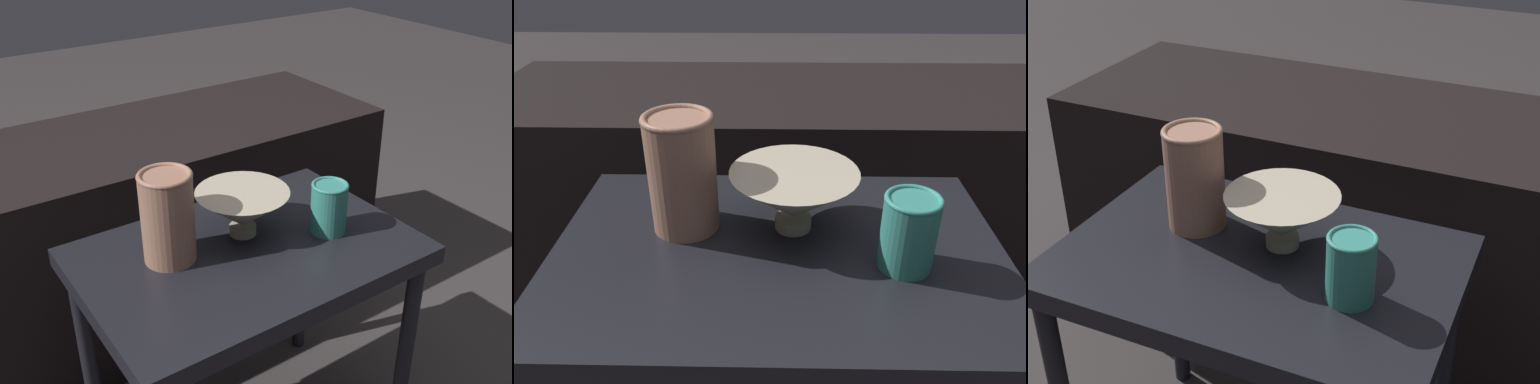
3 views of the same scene
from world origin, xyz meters
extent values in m
cube|color=black|center=(0.00, 0.00, 0.53)|extent=(0.68, 0.46, 0.04)
cylinder|color=black|center=(-0.31, 0.19, 0.26)|extent=(0.04, 0.04, 0.51)
cylinder|color=black|center=(0.31, 0.19, 0.26)|extent=(0.04, 0.04, 0.51)
cube|color=black|center=(0.00, 0.58, 0.30)|extent=(1.45, 0.50, 0.60)
cylinder|color=#B2A88E|center=(0.02, 0.05, 0.56)|extent=(0.06, 0.06, 0.02)
cone|color=#B2A88E|center=(0.02, 0.05, 0.61)|extent=(0.20, 0.20, 0.08)
cylinder|color=#996B56|center=(-0.15, 0.06, 0.64)|extent=(0.10, 0.10, 0.18)
torus|color=#996B56|center=(-0.15, 0.06, 0.74)|extent=(0.11, 0.11, 0.01)
cylinder|color=teal|center=(0.18, -0.04, 0.61)|extent=(0.08, 0.08, 0.11)
torus|color=teal|center=(0.18, -0.04, 0.66)|extent=(0.08, 0.08, 0.01)
camera|label=1|loc=(-0.57, -0.86, 1.22)|focal=42.00mm
camera|label=2|loc=(0.00, -0.61, 1.00)|focal=35.00mm
camera|label=3|loc=(0.45, -0.89, 1.23)|focal=50.00mm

